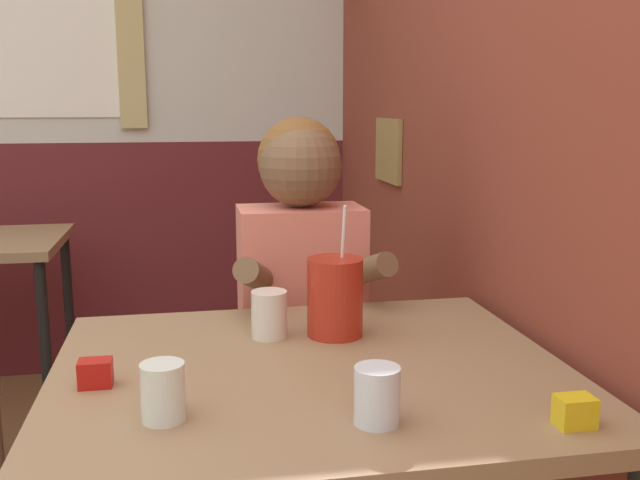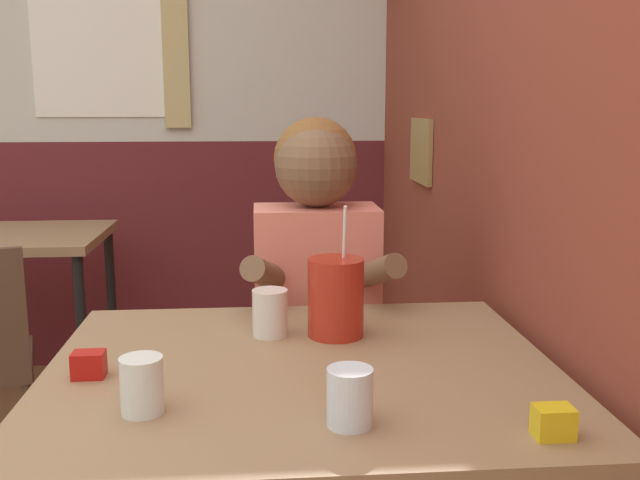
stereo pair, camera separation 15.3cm
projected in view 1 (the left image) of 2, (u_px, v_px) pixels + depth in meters
name	position (u px, v px, depth m)	size (l,w,h in m)	color
brick_wall_right	(433.00, 80.00, 2.29)	(0.08, 4.40, 2.70)	brown
back_wall	(74.00, 86.00, 3.24)	(5.48, 0.09, 2.70)	silver
main_table	(311.00, 399.00, 1.42)	(1.00, 0.86, 0.76)	#93704C
person_seated	(301.00, 321.00, 2.00)	(0.42, 0.42, 1.24)	#EA7F6B
cocktail_pitcher	(335.00, 297.00, 1.58)	(0.12, 0.12, 0.29)	#B22819
glass_near_pitcher	(377.00, 395.00, 1.15)	(0.08, 0.08, 0.09)	silver
glass_center	(163.00, 392.00, 1.16)	(0.07, 0.07, 0.10)	silver
glass_far_side	(269.00, 314.00, 1.57)	(0.08, 0.08, 0.10)	silver
condiment_ketchup	(95.00, 373.00, 1.30)	(0.06, 0.04, 0.05)	#B7140F
condiment_mustard	(575.00, 411.00, 1.14)	(0.06, 0.04, 0.05)	yellow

